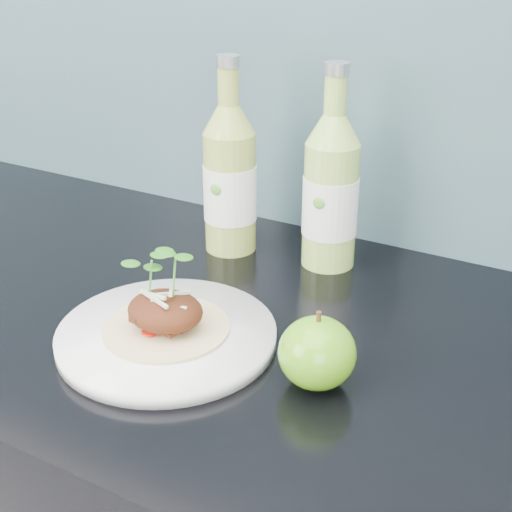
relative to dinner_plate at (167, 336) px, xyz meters
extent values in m
cylinder|color=white|center=(0.00, 0.00, 0.00)|extent=(0.31, 0.31, 0.02)
cylinder|color=tan|center=(0.00, 0.00, 0.01)|extent=(0.14, 0.14, 0.00)
ellipsoid|color=#54240F|center=(0.00, 0.00, 0.03)|extent=(0.09, 0.07, 0.04)
ellipsoid|color=#4F9410|center=(0.18, 0.01, 0.03)|extent=(0.09, 0.09, 0.07)
cylinder|color=#472D14|center=(0.18, 0.01, 0.07)|extent=(0.01, 0.00, 0.01)
cylinder|color=#9DAE48|center=(-0.07, 0.25, 0.08)|extent=(0.07, 0.07, 0.17)
cone|color=#9DAE48|center=(-0.07, 0.25, 0.18)|extent=(0.07, 0.07, 0.04)
cylinder|color=#9DAE48|center=(-0.07, 0.25, 0.22)|extent=(0.03, 0.03, 0.05)
cylinder|color=silver|center=(-0.07, 0.25, 0.25)|extent=(0.03, 0.03, 0.02)
cylinder|color=white|center=(-0.07, 0.25, 0.08)|extent=(0.07, 0.07, 0.08)
ellipsoid|color=#59A533|center=(-0.07, 0.21, 0.09)|extent=(0.02, 0.00, 0.02)
cylinder|color=#9DC953|center=(0.07, 0.27, 0.08)|extent=(0.09, 0.09, 0.17)
cone|color=#9DC953|center=(0.07, 0.27, 0.18)|extent=(0.07, 0.07, 0.04)
cylinder|color=#9DC953|center=(0.07, 0.27, 0.22)|extent=(0.03, 0.03, 0.05)
cylinder|color=silver|center=(0.07, 0.27, 0.25)|extent=(0.03, 0.03, 0.02)
cylinder|color=white|center=(0.07, 0.27, 0.08)|extent=(0.10, 0.10, 0.08)
ellipsoid|color=#59A533|center=(0.07, 0.23, 0.09)|extent=(0.02, 0.00, 0.02)
camera|label=1|loc=(0.42, -0.54, 0.42)|focal=50.00mm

